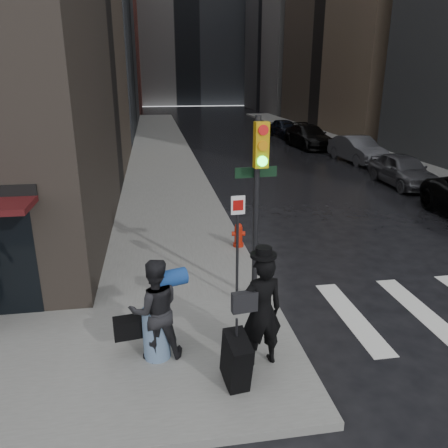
{
  "coord_description": "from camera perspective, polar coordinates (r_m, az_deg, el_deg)",
  "views": [
    {
      "loc": [
        -0.53,
        -6.71,
        4.9
      ],
      "look_at": [
        1.17,
        3.77,
        1.3
      ],
      "focal_mm": 35.0,
      "sensor_mm": 36.0,
      "label": 1
    }
  ],
  "objects": [
    {
      "name": "bldg_left_far",
      "position": [
        70.3,
        -21.29,
        24.22
      ],
      "size": [
        22.0,
        20.0,
        26.0
      ],
      "primitive_type": "cube",
      "color": "brown",
      "rests_on": "ground"
    },
    {
      "name": "parked_car_3",
      "position": [
        32.63,
        10.98,
        11.18
      ],
      "size": [
        2.56,
        5.59,
        1.58
      ],
      "primitive_type": "imported",
      "rotation": [
        0.0,
        0.0,
        0.06
      ],
      "color": "black",
      "rests_on": "ground"
    },
    {
      "name": "man_jeans",
      "position": [
        7.76,
        -9.06,
        -10.96
      ],
      "size": [
        1.36,
        0.83,
        1.87
      ],
      "rotation": [
        0.0,
        0.0,
        3.28
      ],
      "color": "black",
      "rests_on": "ground"
    },
    {
      "name": "man_overcoat",
      "position": [
        7.44,
        4.27,
        -12.29
      ],
      "size": [
        1.14,
        1.24,
        2.2
      ],
      "rotation": [
        0.0,
        0.0,
        3.28
      ],
      "color": "black",
      "rests_on": "ground"
    },
    {
      "name": "ground",
      "position": [
        8.33,
        -3.96,
        -17.38
      ],
      "size": [
        140.0,
        140.0,
        0.0
      ],
      "primitive_type": "plane",
      "color": "black",
      "rests_on": "ground"
    },
    {
      "name": "parked_car_2",
      "position": [
        27.59,
        17.01,
        9.31
      ],
      "size": [
        1.98,
        4.74,
        1.52
      ],
      "primitive_type": "imported",
      "rotation": [
        0.0,
        0.0,
        0.08
      ],
      "color": "#494A4E",
      "rests_on": "ground"
    },
    {
      "name": "parked_car_4",
      "position": [
        38.23,
        7.92,
        12.32
      ],
      "size": [
        2.13,
        4.44,
        1.46
      ],
      "primitive_type": "imported",
      "rotation": [
        0.0,
        0.0,
        0.1
      ],
      "color": "black",
      "rests_on": "ground"
    },
    {
      "name": "bldg_right_far",
      "position": [
        70.35,
        14.34,
        24.43
      ],
      "size": [
        22.0,
        20.0,
        25.0
      ],
      "primitive_type": "cube",
      "color": "slate",
      "rests_on": "ground"
    },
    {
      "name": "sidewalk_left",
      "position": [
        34.06,
        -8.34,
        10.41
      ],
      "size": [
        4.0,
        50.0,
        0.15
      ],
      "primitive_type": "cube",
      "color": "slate",
      "rests_on": "ground"
    },
    {
      "name": "fire_hydrant",
      "position": [
        12.78,
        1.89,
        -1.57
      ],
      "size": [
        0.4,
        0.31,
        0.71
      ],
      "rotation": [
        0.0,
        0.0,
        -0.11
      ],
      "color": "#A91C0A",
      "rests_on": "ground"
    },
    {
      "name": "sidewalk_right",
      "position": [
        36.83,
        13.53,
        10.71
      ],
      "size": [
        3.0,
        50.0,
        0.15
      ],
      "primitive_type": "cube",
      "color": "slate",
      "rests_on": "ground"
    },
    {
      "name": "parked_car_1",
      "position": [
        22.21,
        22.31,
        6.56
      ],
      "size": [
        1.89,
        4.41,
        1.49
      ],
      "primitive_type": "imported",
      "rotation": [
        0.0,
        0.0,
        -0.03
      ],
      "color": "#4C4C51",
      "rests_on": "ground"
    },
    {
      "name": "bldg_distant",
      "position": [
        85.68,
        -5.28,
        26.13
      ],
      "size": [
        40.0,
        12.0,
        32.0
      ],
      "primitive_type": "cube",
      "color": "slate",
      "rests_on": "ground"
    },
    {
      "name": "traffic_light",
      "position": [
        9.02,
        4.25,
        4.85
      ],
      "size": [
        1.0,
        0.49,
        4.02
      ],
      "rotation": [
        0.0,
        0.0,
        0.09
      ],
      "color": "black",
      "rests_on": "ground"
    }
  ]
}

